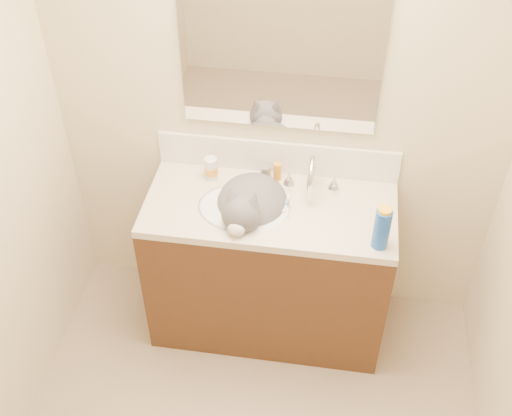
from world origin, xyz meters
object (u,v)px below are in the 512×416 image
(vanity_cabinet, at_px, (269,270))
(basin, at_px, (244,218))
(spray_can, at_px, (382,229))
(pill_bottle, at_px, (211,168))
(faucet, at_px, (311,177))
(amber_bottle, at_px, (277,172))
(cat, at_px, (250,207))
(silver_jar, at_px, (265,171))

(vanity_cabinet, xyz_separation_m, basin, (-0.12, -0.03, 0.38))
(vanity_cabinet, bearing_deg, spray_can, -20.40)
(basin, relative_size, pill_bottle, 3.89)
(faucet, xyz_separation_m, spray_can, (0.33, -0.33, 0.01))
(faucet, relative_size, spray_can, 1.40)
(vanity_cabinet, xyz_separation_m, amber_bottle, (0.01, 0.20, 0.50))
(faucet, relative_size, pill_bottle, 2.42)
(basin, bearing_deg, cat, 34.32)
(faucet, height_order, amber_bottle, faucet)
(silver_jar, bearing_deg, faucet, -18.83)
(vanity_cabinet, distance_m, faucet, 0.58)
(pill_bottle, height_order, silver_jar, pill_bottle)
(basin, bearing_deg, faucet, 29.12)
(silver_jar, height_order, spray_can, spray_can)
(basin, bearing_deg, pill_bottle, 135.21)
(amber_bottle, relative_size, spray_can, 0.48)
(cat, bearing_deg, spray_can, -9.21)
(vanity_cabinet, height_order, silver_jar, silver_jar)
(vanity_cabinet, height_order, spray_can, spray_can)
(spray_can, bearing_deg, basin, 165.74)
(pill_bottle, relative_size, spray_can, 0.58)
(basin, relative_size, silver_jar, 7.44)
(spray_can, bearing_deg, amber_bottle, 142.06)
(vanity_cabinet, height_order, pill_bottle, pill_bottle)
(cat, relative_size, amber_bottle, 5.24)
(cat, bearing_deg, amber_bottle, 71.92)
(silver_jar, bearing_deg, amber_bottle, -12.75)
(cat, height_order, amber_bottle, cat)
(amber_bottle, bearing_deg, pill_bottle, -173.65)
(pill_bottle, bearing_deg, vanity_cabinet, -27.62)
(faucet, bearing_deg, vanity_cabinet, -142.71)
(basin, xyz_separation_m, pill_bottle, (-0.20, 0.20, 0.13))
(vanity_cabinet, distance_m, spray_can, 0.78)
(faucet, xyz_separation_m, pill_bottle, (-0.50, 0.03, -0.03))
(basin, relative_size, faucet, 1.61)
(basin, bearing_deg, spray_can, -14.26)
(pill_bottle, bearing_deg, spray_can, -23.25)
(vanity_cabinet, relative_size, faucet, 4.29)
(amber_bottle, height_order, spray_can, spray_can)
(basin, distance_m, amber_bottle, 0.29)
(pill_bottle, bearing_deg, amber_bottle, 6.35)
(vanity_cabinet, relative_size, silver_jar, 19.84)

